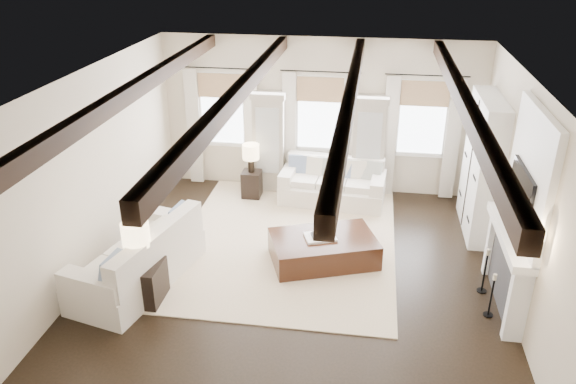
# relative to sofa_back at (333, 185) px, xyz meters

# --- Properties ---
(ground) EXTENTS (7.50, 7.50, 0.00)m
(ground) POSITION_rel_sofa_back_xyz_m (-0.36, -3.11, -0.37)
(ground) COLOR black
(ground) RESTS_ON ground
(room_shell) EXTENTS (6.54, 7.54, 3.22)m
(room_shell) POSITION_rel_sofa_back_xyz_m (0.39, -2.22, 1.52)
(room_shell) COLOR beige
(room_shell) RESTS_ON ground
(area_rug) EXTENTS (3.80, 4.80, 0.02)m
(area_rug) POSITION_rel_sofa_back_xyz_m (-0.66, -1.80, -0.36)
(area_rug) COLOR beige
(area_rug) RESTS_ON ground
(sofa_back) EXTENTS (2.15, 1.10, 0.89)m
(sofa_back) POSITION_rel_sofa_back_xyz_m (0.00, 0.00, 0.00)
(sofa_back) COLOR white
(sofa_back) RESTS_ON ground
(sofa_left) EXTENTS (1.57, 2.53, 1.01)m
(sofa_left) POSITION_rel_sofa_back_xyz_m (-2.71, -3.42, 0.04)
(sofa_left) COLOR white
(sofa_left) RESTS_ON ground
(ottoman) EXTENTS (1.97, 1.59, 0.45)m
(ottoman) POSITION_rel_sofa_back_xyz_m (0.03, -2.34, -0.14)
(ottoman) COLOR black
(ottoman) RESTS_ON ground
(tray) EXTENTS (0.60, 0.53, 0.04)m
(tray) POSITION_rel_sofa_back_xyz_m (-0.03, -2.35, 0.10)
(tray) COLOR white
(tray) RESTS_ON ottoman
(book_lower) EXTENTS (0.31, 0.28, 0.04)m
(book_lower) POSITION_rel_sofa_back_xyz_m (-0.03, -2.38, 0.14)
(book_lower) COLOR #262628
(book_lower) RESTS_ON tray
(book_upper) EXTENTS (0.27, 0.24, 0.03)m
(book_upper) POSITION_rel_sofa_back_xyz_m (-0.03, -2.35, 0.18)
(book_upper) COLOR beige
(book_upper) RESTS_ON book_lower
(side_table_front) EXTENTS (0.61, 0.61, 0.61)m
(side_table_front) POSITION_rel_sofa_back_xyz_m (-2.54, -3.84, -0.06)
(side_table_front) COLOR black
(side_table_front) RESTS_ON ground
(lamp_front) EXTENTS (0.40, 0.40, 0.69)m
(lamp_front) POSITION_rel_sofa_back_xyz_m (-2.54, -3.84, 0.72)
(lamp_front) COLOR black
(lamp_front) RESTS_ON side_table_front
(side_table_back) EXTENTS (0.38, 0.38, 0.57)m
(side_table_back) POSITION_rel_sofa_back_xyz_m (-1.68, -0.06, -0.08)
(side_table_back) COLOR black
(side_table_back) RESTS_ON ground
(lamp_back) EXTENTS (0.34, 0.34, 0.59)m
(lamp_back) POSITION_rel_sofa_back_xyz_m (-1.68, -0.06, 0.61)
(lamp_back) COLOR black
(lamp_back) RESTS_ON side_table_back
(candlestick_near) EXTENTS (0.14, 0.14, 0.70)m
(candlestick_near) POSITION_rel_sofa_back_xyz_m (2.54, -3.45, -0.07)
(candlestick_near) COLOR black
(candlestick_near) RESTS_ON ground
(candlestick_far) EXTENTS (0.15, 0.15, 0.75)m
(candlestick_far) POSITION_rel_sofa_back_xyz_m (2.54, -2.84, -0.05)
(candlestick_far) COLOR black
(candlestick_far) RESTS_ON ground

